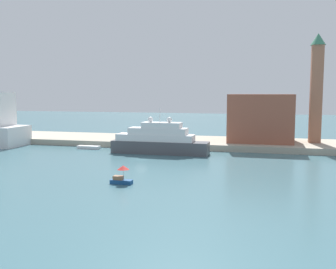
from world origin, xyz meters
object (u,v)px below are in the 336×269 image
(small_motorboat, at_px, (122,176))
(harbor_building, at_px, (261,118))
(parked_car, at_px, (126,139))
(person_figure, at_px, (142,138))
(work_barge, at_px, (89,147))
(large_yacht, at_px, (159,141))
(mooring_bollard, at_px, (165,141))
(bell_tower, at_px, (316,85))

(small_motorboat, xyz_separation_m, harbor_building, (21.15, 51.08, 6.80))
(small_motorboat, xyz_separation_m, parked_car, (-15.40, 42.44, 0.88))
(person_figure, bearing_deg, harbor_building, 13.85)
(work_barge, bearing_deg, large_yacht, -8.29)
(harbor_building, xyz_separation_m, mooring_bollard, (-24.60, -10.56, -6.11))
(bell_tower, height_order, mooring_bollard, bell_tower)
(work_barge, height_order, parked_car, parked_car)
(work_barge, relative_size, mooring_bollard, 8.22)
(bell_tower, bearing_deg, small_motorboat, -124.49)
(bell_tower, bearing_deg, mooring_bollard, -164.31)
(mooring_bollard, bearing_deg, large_yacht, -86.16)
(small_motorboat, height_order, work_barge, small_motorboat)
(parked_car, bearing_deg, mooring_bollard, -9.14)
(bell_tower, bearing_deg, person_figure, -169.91)
(person_figure, relative_size, mooring_bollard, 2.26)
(bell_tower, bearing_deg, work_barge, -164.78)
(mooring_bollard, bearing_deg, person_figure, 159.77)
(person_figure, bearing_deg, parked_car, -170.58)
(harbor_building, height_order, mooring_bollard, harbor_building)
(small_motorboat, bearing_deg, person_figure, 103.98)
(large_yacht, distance_m, small_motorboat, 32.66)
(large_yacht, relative_size, bell_tower, 0.84)
(large_yacht, xyz_separation_m, small_motorboat, (2.91, -32.48, -1.81))
(work_barge, distance_m, person_figure, 14.91)
(harbor_building, distance_m, person_figure, 33.36)
(small_motorboat, bearing_deg, harbor_building, 67.50)
(large_yacht, height_order, mooring_bollard, large_yacht)
(work_barge, relative_size, bell_tower, 0.22)
(bell_tower, distance_m, person_figure, 49.01)
(person_figure, bearing_deg, large_yacht, -53.82)
(bell_tower, bearing_deg, parked_car, -169.97)
(work_barge, bearing_deg, harbor_building, 19.35)
(parked_car, distance_m, mooring_bollard, 12.11)
(work_barge, xyz_separation_m, person_figure, (12.58, 7.76, 2.00))
(bell_tower, xyz_separation_m, parked_car, (-50.72, -8.97, -14.76))
(work_barge, xyz_separation_m, parked_car, (7.93, 6.99, 1.78))
(large_yacht, bearing_deg, small_motorboat, -84.89)
(small_motorboat, distance_m, harbor_building, 55.71)
(parked_car, bearing_deg, harbor_building, 13.30)
(small_motorboat, bearing_deg, work_barge, 123.35)
(small_motorboat, bearing_deg, parked_car, 109.94)
(work_barge, xyz_separation_m, mooring_bollard, (19.89, 5.06, 1.59))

